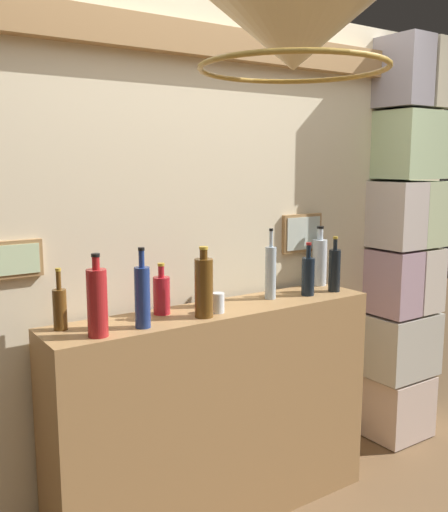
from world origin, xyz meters
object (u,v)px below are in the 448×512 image
Objects in this scene: liquor_bottle_vermouth at (204,287)px; liquor_bottle_whiskey at (97,302)px; liquor_bottle_mezcal at (205,288)px; liquor_bottle_sherry at (60,308)px; glass_tumbler_rocks at (218,303)px; liquor_bottle_tequila at (142,296)px; liquor_bottle_gin at (319,261)px; liquor_bottle_port at (308,275)px; liquor_bottle_scotch at (271,272)px; liquor_bottle_rum at (162,294)px; pendant_lamp at (294,32)px; liquor_bottle_rye at (334,270)px; glass_tumbler_highball at (96,318)px.

liquor_bottle_whiskey is at bearing -178.98° from liquor_bottle_vermouth.
liquor_bottle_mezcal is 0.19m from liquor_bottle_vermouth.
liquor_bottle_vermouth reaches higher than liquor_bottle_sherry.
liquor_bottle_sherry is 2.79× the size of glass_tumbler_rocks.
liquor_bottle_tequila is 0.29m from liquor_bottle_vermouth.
liquor_bottle_gin reaches higher than liquor_bottle_vermouth.
liquor_bottle_scotch is (-0.20, 0.05, 0.03)m from liquor_bottle_port.
liquor_bottle_rum is 0.69× the size of liquor_bottle_tequila.
liquor_bottle_mezcal is 1.28m from pendant_lamp.
liquor_bottle_scotch is 0.46m from liquor_bottle_vermouth.
liquor_bottle_mezcal is 0.62× the size of liquor_bottle_scotch.
liquor_bottle_rye is at bearing -4.66° from liquor_bottle_sherry.
liquor_bottle_scotch is 1.13× the size of liquor_bottle_vermouth.
liquor_bottle_whiskey is 1.18m from pendant_lamp.
liquor_bottle_vermouth is 1.13m from pendant_lamp.
liquor_bottle_port is at bearing -13.41° from liquor_bottle_scotch.
liquor_bottle_tequila is 0.94m from liquor_bottle_port.
liquor_bottle_scotch is at bearing 12.84° from liquor_bottle_vermouth.
liquor_bottle_whiskey is at bearing -173.23° from liquor_bottle_scotch.
liquor_bottle_sherry reaches higher than glass_tumbler_rocks.
liquor_bottle_mezcal is at bearing 169.81° from liquor_bottle_port.
liquor_bottle_whiskey is (-0.36, -0.15, 0.05)m from liquor_bottle_rum.
glass_tumbler_rocks is (-0.01, -0.13, -0.04)m from liquor_bottle_mezcal.
liquor_bottle_vermouth is 0.48× the size of pendant_lamp.
liquor_bottle_gin reaches higher than liquor_bottle_port.
liquor_bottle_whiskey reaches higher than liquor_bottle_vermouth.
liquor_bottle_rum is at bearing -178.55° from liquor_bottle_mezcal.
liquor_bottle_sherry is (-0.09, 0.17, -0.05)m from liquor_bottle_whiskey.
liquor_bottle_port is at bearing -145.76° from liquor_bottle_gin.
liquor_bottle_gin is (1.34, 0.21, -0.00)m from liquor_bottle_whiskey.
liquor_bottle_gin reaches higher than liquor_bottle_sherry.
liquor_bottle_port is 0.21m from liquor_bottle_scotch.
liquor_bottle_mezcal is at bearing 171.47° from liquor_bottle_rye.
liquor_bottle_vermouth reaches higher than glass_tumbler_highball.
liquor_bottle_gin reaches higher than liquor_bottle_rum.
liquor_bottle_mezcal is at bearing 171.72° from liquor_bottle_scotch.
liquor_bottle_vermouth reaches higher than liquor_bottle_port.
liquor_bottle_whiskey reaches higher than glass_tumbler_highball.
liquor_bottle_scotch reaches higher than liquor_bottle_port.
liquor_bottle_tequila is (-0.39, -0.15, 0.04)m from liquor_bottle_mezcal.
liquor_bottle_port is (0.54, -0.10, 0.02)m from liquor_bottle_mezcal.
liquor_bottle_tequila reaches higher than liquor_bottle_rye.
liquor_bottle_gin reaches higher than liquor_bottle_rye.
liquor_bottle_rye is at bearing -6.14° from liquor_bottle_rum.
liquor_bottle_scotch is at bearing 12.13° from glass_tumbler_rocks.
liquor_bottle_mezcal is at bearing -176.30° from liquor_bottle_gin.
pendant_lamp is at bearing -88.82° from liquor_bottle_rum.
liquor_bottle_rye is at bearing 3.09° from liquor_bottle_vermouth.
pendant_lamp is (-0.97, -0.88, 0.90)m from liquor_bottle_gin.
liquor_bottle_mezcal is 2.42× the size of glass_tumbler_rocks.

